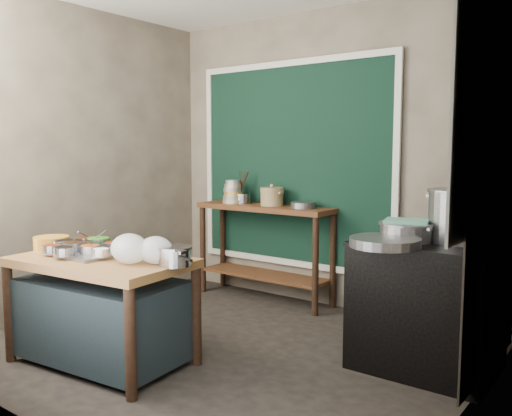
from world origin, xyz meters
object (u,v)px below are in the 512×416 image
Objects in this scene: stove_block at (426,308)px; yellow_basin at (51,243)px; steamer at (406,232)px; prep_table at (102,311)px; ceramic_crock at (272,198)px; back_counter at (264,253)px; saucepan at (175,256)px; utensil_cup at (243,198)px; condiment_tray at (86,253)px; stock_pot at (461,216)px.

yellow_basin is (-2.40, -1.29, 0.37)m from stove_block.
prep_table is at bearing -144.20° from steamer.
ceramic_crock is at bearing 155.18° from steamer.
yellow_basin is 2.12m from ceramic_crock.
back_counter is 2.00m from saucepan.
stove_block is 5.37× the size of utensil_cup.
saucepan is (0.77, 0.12, 0.05)m from condiment_tray.
utensil_cup is at bearing 177.84° from ceramic_crock.
back_counter is at bearing -3.11° from utensil_cup.
yellow_basin is 0.57× the size of stock_pot.
stock_pot is at bearing 36.60° from stove_block.
back_counter is at bearing 85.81° from prep_table.
saucepan is (1.15, 0.16, 0.01)m from yellow_basin.
stove_block is at bearing 16.77° from steamer.
saucepan is at bearing -70.92° from back_counter.
utensil_cup is at bearing 93.96° from prep_table.
utensil_cup reaches higher than prep_table.
steamer is (-0.14, -0.04, 0.52)m from stove_block.
stock_pot reaches higher than yellow_basin.
back_counter is 2.69× the size of condiment_tray.
stove_block and yellow_basin have the same top height.
saucepan is 0.60× the size of steamer.
prep_table is at bearing -145.41° from stove_block.
utensil_cup reaches higher than condiment_tray.
utensil_cup is 2.44m from stock_pot.
stock_pot is (2.57, 1.42, 0.26)m from yellow_basin.
stove_block is at bearing 31.70° from condiment_tray.
saucepan reaches higher than condiment_tray.
stock_pot is 0.37m from steamer.
stock_pot is at bearing 29.03° from prep_table.
steamer is (-0.31, -0.17, -0.12)m from stock_pot.
utensil_cup is at bearing 165.24° from stock_pot.
back_counter is 2.11m from yellow_basin.
prep_table is 0.70m from yellow_basin.
back_counter is at bearing -178.97° from ceramic_crock.
stock_pot is at bearing 32.09° from condiment_tray.
condiment_tray is at bearing -93.73° from back_counter.
saucepan is at bearing 7.96° from yellow_basin.
condiment_tray is 3.21× the size of utensil_cup.
saucepan is 1.96m from ceramic_crock.
prep_table is 5.47× the size of saucepan.
stock_pot is (2.20, 1.38, 0.30)m from condiment_tray.
saucepan is at bearing -63.54° from utensil_cup.
ceramic_crock is (0.59, 2.02, 0.23)m from yellow_basin.
condiment_tray is 0.78m from saucepan.
condiment_tray is (-2.03, -1.25, 0.34)m from stove_block.
prep_table is 2.32× the size of condiment_tray.
prep_table is 1.39× the size of stove_block.
stock_pot is at bearing -14.76° from utensil_cup.
steamer is (1.71, 1.23, 0.57)m from prep_table.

